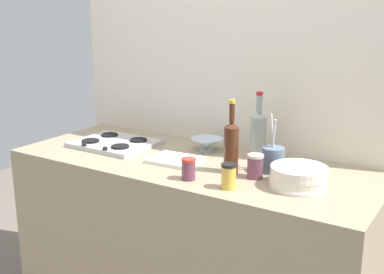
% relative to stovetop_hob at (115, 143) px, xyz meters
% --- Properties ---
extents(counter_block, '(1.80, 0.70, 0.90)m').
position_rel_stovetop_hob_xyz_m(counter_block, '(0.50, -0.01, -0.46)').
color(counter_block, tan).
rests_on(counter_block, ground).
extents(backsplash_panel, '(1.90, 0.06, 2.52)m').
position_rel_stovetop_hob_xyz_m(backsplash_panel, '(0.50, 0.37, 0.35)').
color(backsplash_panel, beige).
rests_on(backsplash_panel, ground).
extents(stovetop_hob, '(0.41, 0.34, 0.04)m').
position_rel_stovetop_hob_xyz_m(stovetop_hob, '(0.00, 0.00, 0.00)').
color(stovetop_hob, '#B2B2B7').
rests_on(stovetop_hob, counter_block).
extents(plate_stack, '(0.24, 0.24, 0.09)m').
position_rel_stovetop_hob_xyz_m(plate_stack, '(1.06, -0.07, 0.03)').
color(plate_stack, silver).
rests_on(plate_stack, counter_block).
extents(wine_bottle_leftmost, '(0.08, 0.08, 0.33)m').
position_rel_stovetop_hob_xyz_m(wine_bottle_leftmost, '(0.74, 0.22, 0.11)').
color(wine_bottle_leftmost, gray).
rests_on(wine_bottle_leftmost, counter_block).
extents(wine_bottle_mid_left, '(0.07, 0.07, 0.33)m').
position_rel_stovetop_hob_xyz_m(wine_bottle_mid_left, '(0.73, -0.06, 0.11)').
color(wine_bottle_mid_left, '#472314').
rests_on(wine_bottle_mid_left, counter_block).
extents(mixing_bowl, '(0.17, 0.17, 0.07)m').
position_rel_stovetop_hob_xyz_m(mixing_bowl, '(0.46, 0.18, 0.02)').
color(mixing_bowl, silver).
rests_on(mixing_bowl, counter_block).
extents(utensil_crock, '(0.10, 0.10, 0.26)m').
position_rel_stovetop_hob_xyz_m(utensil_crock, '(0.89, 0.05, 0.05)').
color(utensil_crock, slate).
rests_on(utensil_crock, counter_block).
extents(condiment_jar_front, '(0.07, 0.07, 0.11)m').
position_rel_stovetop_hob_xyz_m(condiment_jar_front, '(0.86, -0.07, 0.04)').
color(condiment_jar_front, '#66384C').
rests_on(condiment_jar_front, counter_block).
extents(condiment_jar_rear, '(0.06, 0.06, 0.11)m').
position_rel_stovetop_hob_xyz_m(condiment_jar_rear, '(0.82, -0.24, 0.04)').
color(condiment_jar_rear, gold).
rests_on(condiment_jar_rear, counter_block).
extents(condiment_jar_spare, '(0.06, 0.06, 0.09)m').
position_rel_stovetop_hob_xyz_m(condiment_jar_spare, '(0.63, -0.24, 0.03)').
color(condiment_jar_spare, '#66384C').
rests_on(condiment_jar_spare, counter_block).
extents(cutting_board, '(0.25, 0.20, 0.02)m').
position_rel_stovetop_hob_xyz_m(cutting_board, '(0.44, -0.06, -0.00)').
color(cutting_board, silver).
rests_on(cutting_board, counter_block).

